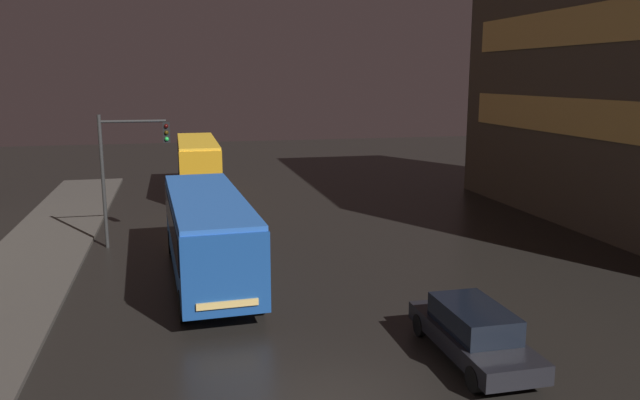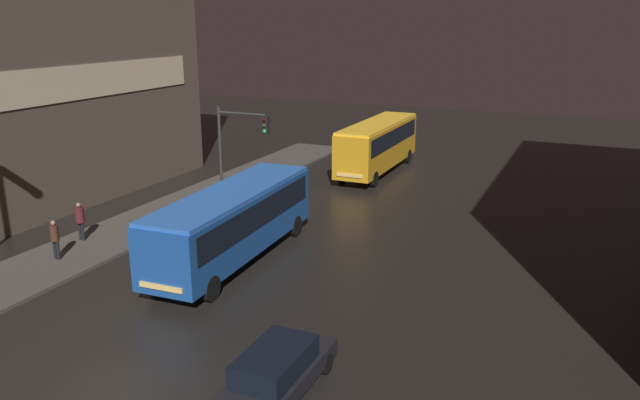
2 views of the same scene
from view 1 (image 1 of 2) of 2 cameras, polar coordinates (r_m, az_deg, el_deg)
name	(u,v)px [view 1 (image 1 of 2)]	position (r m, az deg, el deg)	size (l,w,h in m)	color
sidewalk_left	(11,289)	(24.58, -26.44, -7.34)	(4.00, 48.00, 0.15)	#47423D
bus_near	(208,228)	(23.20, -10.24, -2.54)	(3.09, 10.76, 3.17)	#194793
bus_far	(198,160)	(40.70, -11.12, 3.57)	(2.45, 10.24, 3.46)	orange
car_taxi	(473,331)	(17.40, 13.81, -11.59)	(1.81, 4.80, 1.46)	black
traffic_light_main	(127,158)	(28.28, -17.24, 3.67)	(2.99, 0.35, 5.82)	#2D2D2D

